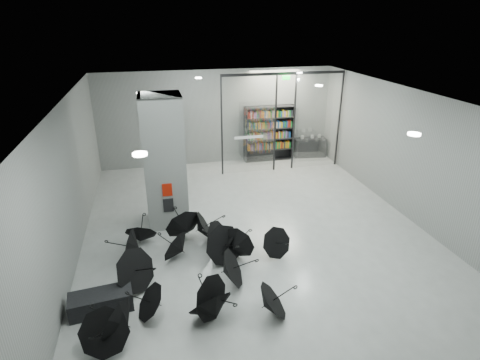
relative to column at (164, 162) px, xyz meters
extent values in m
plane|color=gray|center=(2.50, -2.00, -2.00)|extent=(14.00, 14.00, 0.00)
cube|color=slate|center=(2.50, -2.00, 2.00)|extent=(10.00, 14.00, 0.02)
cube|color=slate|center=(2.50, 5.00, 0.00)|extent=(10.00, 0.02, 4.00)
cube|color=slate|center=(-2.50, -2.00, 0.00)|extent=(0.02, 14.00, 4.00)
cube|color=slate|center=(7.50, -2.00, 0.00)|extent=(0.02, 14.00, 4.00)
cube|color=slate|center=(0.00, 0.00, 0.00)|extent=(1.20, 1.20, 4.00)
cube|color=#A50A07|center=(0.00, -0.62, -0.65)|extent=(0.28, 0.04, 0.38)
cube|color=black|center=(0.00, -0.62, -1.15)|extent=(0.30, 0.03, 0.42)
cube|color=#0CE533|center=(4.90, 3.30, 1.82)|extent=(0.30, 0.06, 0.15)
cube|color=silver|center=(3.50, 3.50, 0.00)|extent=(2.20, 0.02, 3.95)
cube|color=silver|center=(6.40, 3.50, 0.00)|extent=(2.00, 0.02, 3.95)
cube|color=black|center=(2.40, 3.50, 0.00)|extent=(0.06, 0.06, 4.00)
cube|color=black|center=(4.60, 3.50, 0.00)|extent=(0.06, 0.06, 4.00)
cube|color=black|center=(5.40, 3.50, 0.00)|extent=(0.06, 0.06, 4.00)
cube|color=black|center=(7.40, 3.50, 0.00)|extent=(0.06, 0.06, 4.00)
cube|color=black|center=(4.90, 3.50, 1.95)|extent=(5.00, 0.08, 0.10)
cube|color=black|center=(-1.70, -3.77, -1.78)|extent=(1.40, 0.72, 0.43)
cube|color=black|center=(6.72, 4.76, -1.57)|extent=(1.50, 0.76, 0.86)
camera|label=1|loc=(-0.28, -11.11, 4.02)|focal=29.13mm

